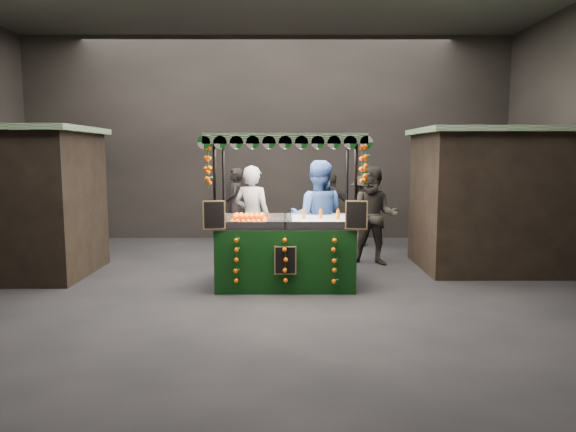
{
  "coord_description": "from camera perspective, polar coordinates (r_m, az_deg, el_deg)",
  "views": [
    {
      "loc": [
        0.48,
        -8.07,
        2.15
      ],
      "look_at": [
        0.51,
        0.69,
        1.08
      ],
      "focal_mm": 32.42,
      "sensor_mm": 36.0,
      "label": 1
    }
  ],
  "objects": [
    {
      "name": "juice_stall",
      "position": [
        8.39,
        -0.21,
        -2.63
      ],
      "size": [
        2.52,
        1.48,
        2.44
      ],
      "color": "black",
      "rests_on": "ground"
    },
    {
      "name": "shopper_3",
      "position": [
        12.07,
        8.15,
        0.53
      ],
      "size": [
        1.04,
        1.22,
        1.64
      ],
      "rotation": [
        0.0,
        0.0,
        1.07
      ],
      "color": "#2B2723",
      "rests_on": "ground"
    },
    {
      "name": "shopper_5",
      "position": [
        11.75,
        16.91,
        -0.02
      ],
      "size": [
        1.45,
        1.24,
        1.57
      ],
      "rotation": [
        0.0,
        0.0,
        2.51
      ],
      "color": "#2C2724",
      "rests_on": "ground"
    },
    {
      "name": "vendor_grey",
      "position": [
        9.52,
        -3.93,
        -0.24
      ],
      "size": [
        0.82,
        0.69,
        1.93
      ],
      "rotation": [
        0.0,
        0.0,
        2.76
      ],
      "color": "gray",
      "rests_on": "ground"
    },
    {
      "name": "shopper_1",
      "position": [
        10.09,
        9.4,
        0.01
      ],
      "size": [
        1.08,
        0.94,
        1.9
      ],
      "rotation": [
        0.0,
        0.0,
        -0.28
      ],
      "color": "black",
      "rests_on": "ground"
    },
    {
      "name": "neighbour_stall_right",
      "position": [
        10.38,
        22.0,
        1.78
      ],
      "size": [
        3.0,
        2.2,
        2.6
      ],
      "color": "black",
      "rests_on": "ground"
    },
    {
      "name": "shopper_0",
      "position": [
        11.4,
        -21.36,
        0.07
      ],
      "size": [
        0.77,
        0.69,
        1.76
      ],
      "rotation": [
        0.0,
        0.0,
        0.53
      ],
      "color": "#2A2322",
      "rests_on": "ground"
    },
    {
      "name": "vendor_blue",
      "position": [
        9.15,
        3.27,
        -0.22
      ],
      "size": [
        1.08,
        0.9,
        2.02
      ],
      "rotation": [
        0.0,
        0.0,
        3.0
      ],
      "color": "#2B498C",
      "rests_on": "ground"
    },
    {
      "name": "shopper_4",
      "position": [
        12.13,
        -24.45,
        0.42
      ],
      "size": [
        1.04,
        1.01,
        1.81
      ],
      "rotation": [
        0.0,
        0.0,
        3.84
      ],
      "color": "#2C2624",
      "rests_on": "ground"
    },
    {
      "name": "shopper_6",
      "position": [
        12.8,
        -5.82,
        1.26
      ],
      "size": [
        0.45,
        0.66,
        1.78
      ],
      "rotation": [
        0.0,
        0.0,
        -1.54
      ],
      "color": "#2D2524",
      "rests_on": "ground"
    },
    {
      "name": "market_hall",
      "position": [
        8.18,
        -3.72,
        15.6
      ],
      "size": [
        12.1,
        10.1,
        5.05
      ],
      "color": "black",
      "rests_on": "ground"
    },
    {
      "name": "ground",
      "position": [
        8.37,
        -3.53,
        -7.96
      ],
      "size": [
        12.0,
        12.0,
        0.0
      ],
      "primitive_type": "plane",
      "color": "black",
      "rests_on": "ground"
    },
    {
      "name": "neighbour_stall_left",
      "position": [
        10.34,
        -28.39,
        1.44
      ],
      "size": [
        3.0,
        2.2,
        2.6
      ],
      "color": "black",
      "rests_on": "ground"
    },
    {
      "name": "shopper_2",
      "position": [
        12.16,
        4.83,
        0.76
      ],
      "size": [
        1.07,
        0.7,
        1.69
      ],
      "rotation": [
        0.0,
        0.0,
        2.83
      ],
      "color": "#292421",
      "rests_on": "ground"
    }
  ]
}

